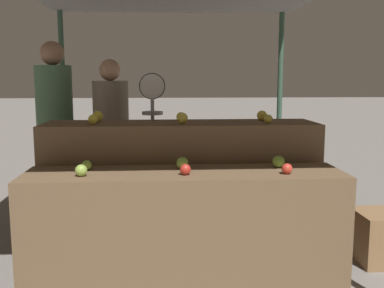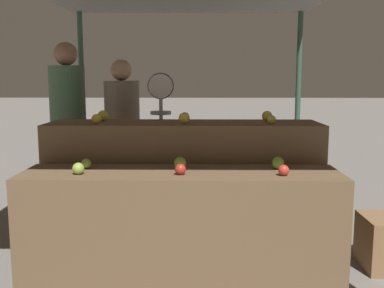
{
  "view_description": "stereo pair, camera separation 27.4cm",
  "coord_description": "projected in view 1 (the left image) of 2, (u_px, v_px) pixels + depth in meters",
  "views": [
    {
      "loc": [
        -0.15,
        -3.04,
        1.47
      ],
      "look_at": [
        0.07,
        0.3,
        0.97
      ],
      "focal_mm": 42.0,
      "sensor_mm": 36.0,
      "label": 1
    },
    {
      "loc": [
        0.12,
        -3.05,
        1.47
      ],
      "look_at": [
        0.07,
        0.3,
        0.97
      ],
      "focal_mm": 42.0,
      "sensor_mm": 36.0,
      "label": 2
    }
  ],
  "objects": [
    {
      "name": "ground_plane",
      "position": [
        185.0,
        283.0,
        3.23
      ],
      "size": [
        60.0,
        60.0,
        0.0
      ],
      "primitive_type": "plane",
      "color": "slate"
    },
    {
      "name": "person_customer_left",
      "position": [
        55.0,
        117.0,
        4.6
      ],
      "size": [
        0.5,
        0.5,
        1.83
      ],
      "rotation": [
        0.0,
        0.0,
        2.68
      ],
      "color": "#2D2D38",
      "rests_on": "ground_plane"
    },
    {
      "name": "apple_front_3",
      "position": [
        87.0,
        165.0,
        3.15
      ],
      "size": [
        0.07,
        0.07,
        0.07
      ],
      "primitive_type": "sphere",
      "color": "#84AD3D",
      "rests_on": "display_counter_front"
    },
    {
      "name": "produce_scale",
      "position": [
        153.0,
        118.0,
        4.31
      ],
      "size": [
        0.25,
        0.2,
        1.51
      ],
      "color": "#99999E",
      "rests_on": "ground_plane"
    },
    {
      "name": "apple_front_4",
      "position": [
        182.0,
        163.0,
        3.2
      ],
      "size": [
        0.09,
        0.09,
        0.09
      ],
      "primitive_type": "sphere",
      "color": "#7AA338",
      "rests_on": "display_counter_front"
    },
    {
      "name": "apple_front_0",
      "position": [
        81.0,
        170.0,
        2.96
      ],
      "size": [
        0.08,
        0.08,
        0.08
      ],
      "primitive_type": "sphere",
      "color": "#8EB247",
      "rests_on": "display_counter_front"
    },
    {
      "name": "apple_back_5",
      "position": [
        262.0,
        116.0,
        3.8
      ],
      "size": [
        0.09,
        0.09,
        0.09
      ],
      "primitive_type": "sphere",
      "color": "yellow",
      "rests_on": "display_counter_back"
    },
    {
      "name": "apple_front_1",
      "position": [
        186.0,
        169.0,
        3.0
      ],
      "size": [
        0.08,
        0.08,
        0.08
      ],
      "primitive_type": "sphere",
      "color": "#B72D23",
      "rests_on": "display_counter_front"
    },
    {
      "name": "apple_back_0",
      "position": [
        93.0,
        120.0,
        3.49
      ],
      "size": [
        0.08,
        0.08,
        0.08
      ],
      "primitive_type": "sphere",
      "color": "gold",
      "rests_on": "display_counter_back"
    },
    {
      "name": "display_counter_back",
      "position": [
        181.0,
        188.0,
        3.74
      ],
      "size": [
        2.21,
        0.55,
        1.1
      ],
      "primitive_type": "cube",
      "color": "brown",
      "rests_on": "ground_plane"
    },
    {
      "name": "wooden_crate_side",
      "position": [
        382.0,
        237.0,
        3.59
      ],
      "size": [
        0.41,
        0.41,
        0.41
      ],
      "primitive_type": "cube",
      "color": "olive",
      "rests_on": "ground_plane"
    },
    {
      "name": "apple_back_1",
      "position": [
        182.0,
        118.0,
        3.54
      ],
      "size": [
        0.09,
        0.09,
        0.09
      ],
      "primitive_type": "sphere",
      "color": "yellow",
      "rests_on": "display_counter_back"
    },
    {
      "name": "apple_back_3",
      "position": [
        98.0,
        116.0,
        3.72
      ],
      "size": [
        0.09,
        0.09,
        0.09
      ],
      "primitive_type": "sphere",
      "color": "gold",
      "rests_on": "display_counter_back"
    },
    {
      "name": "apple_back_2",
      "position": [
        268.0,
        119.0,
        3.58
      ],
      "size": [
        0.07,
        0.07,
        0.07
      ],
      "primitive_type": "sphere",
      "color": "gold",
      "rests_on": "display_counter_back"
    },
    {
      "name": "apple_back_4",
      "position": [
        181.0,
        117.0,
        3.75
      ],
      "size": [
        0.08,
        0.08,
        0.08
      ],
      "primitive_type": "sphere",
      "color": "yellow",
      "rests_on": "display_counter_back"
    },
    {
      "name": "apple_front_5",
      "position": [
        278.0,
        161.0,
        3.25
      ],
      "size": [
        0.09,
        0.09,
        0.09
      ],
      "primitive_type": "sphere",
      "color": "#7AA338",
      "rests_on": "display_counter_front"
    },
    {
      "name": "person_vendor_at_scale",
      "position": [
        111.0,
        128.0,
        4.63
      ],
      "size": [
        0.45,
        0.45,
        1.65
      ],
      "rotation": [
        0.0,
        0.0,
        3.44
      ],
      "color": "#2D2D38",
      "rests_on": "ground_plane"
    },
    {
      "name": "display_counter_front",
      "position": [
        185.0,
        229.0,
        3.17
      ],
      "size": [
        2.21,
        0.55,
        0.82
      ],
      "primitive_type": "cube",
      "color": "brown",
      "rests_on": "ground_plane"
    },
    {
      "name": "apple_front_2",
      "position": [
        287.0,
        169.0,
        3.03
      ],
      "size": [
        0.07,
        0.07,
        0.07
      ],
      "primitive_type": "sphere",
      "color": "red",
      "rests_on": "display_counter_front"
    }
  ]
}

